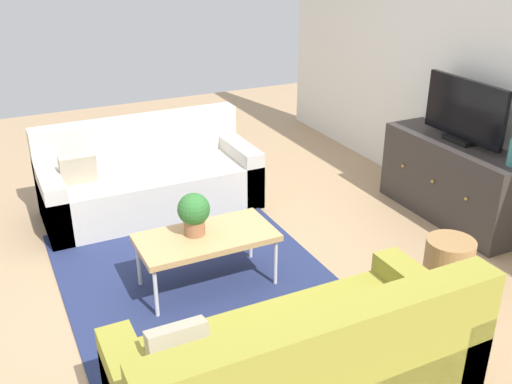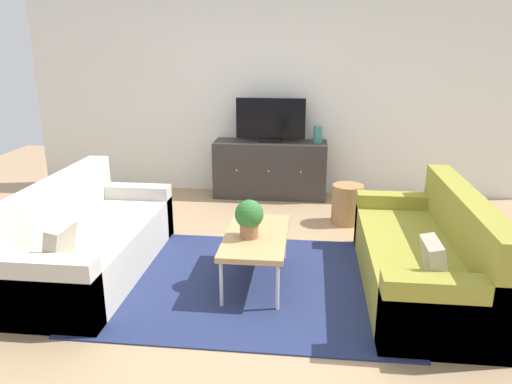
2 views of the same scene
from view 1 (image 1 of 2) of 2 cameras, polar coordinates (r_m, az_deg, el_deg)
ground_plane at (r=4.44m, az=-3.69°, el=-8.43°), size 10.00×10.00×0.00m
wall_back at (r=5.34m, az=22.56°, el=11.23°), size 6.40×0.12×2.70m
area_rug at (r=4.39m, az=-5.52°, el=-8.81°), size 2.50×1.90×0.01m
couch_left_side at (r=5.50m, az=-10.55°, el=1.18°), size 0.84×1.92×0.81m
couch_right_side at (r=3.21m, az=4.73°, el=-17.37°), size 0.84×1.92×0.81m
coffee_table at (r=4.17m, az=-4.89°, el=-4.59°), size 0.50×0.98×0.42m
potted_plant at (r=4.10m, az=-6.12°, el=-1.95°), size 0.23×0.23×0.31m
tv_console at (r=5.46m, az=18.63°, el=1.07°), size 1.42×0.47×0.72m
flat_screen_tv at (r=5.27m, az=19.70°, el=7.38°), size 0.87×0.16×0.54m
wicker_basket at (r=4.37m, az=18.21°, el=-7.02°), size 0.34×0.34×0.43m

